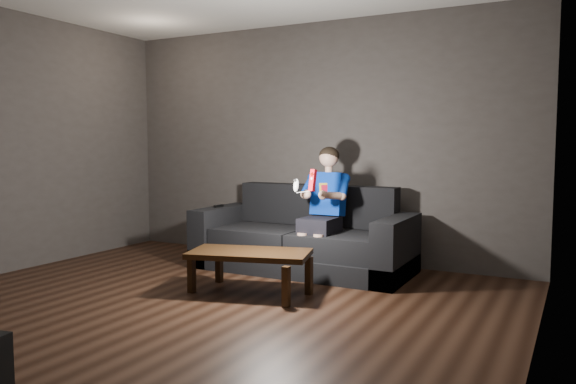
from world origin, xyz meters
The scene contains 9 objects.
floor centered at (0.00, 0.00, 0.00)m, with size 5.00×5.00×0.00m, color black.
back_wall centered at (0.00, 2.50, 1.35)m, with size 5.00×0.04×2.70m, color #3A3533.
right_wall centered at (2.50, 0.00, 1.35)m, with size 0.04×5.00×2.70m, color #3A3533.
sofa centered at (0.15, 1.90, 0.29)m, with size 2.27×0.98×0.88m.
child centered at (0.41, 1.85, 0.76)m, with size 0.50×0.61×1.22m.
wii_remote_red centered at (0.50, 1.38, 0.99)m, with size 0.07×0.09×0.21m.
nunchuk_white centered at (0.33, 1.38, 0.93)m, with size 0.06×0.08×0.14m.
wii_remote_black centered at (-0.87, 1.82, 0.63)m, with size 0.04×0.15×0.03m.
coffee_table centered at (0.16, 0.81, 0.33)m, with size 1.15×0.79×0.38m.
Camera 1 is at (2.73, -3.37, 1.32)m, focal length 35.00 mm.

